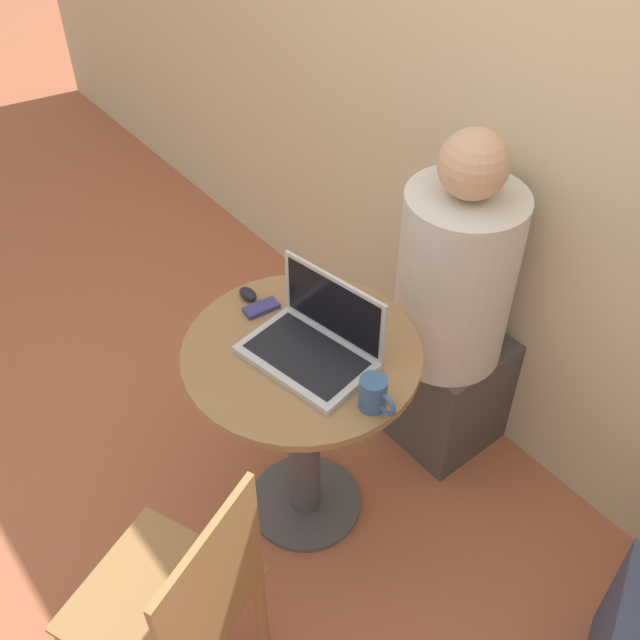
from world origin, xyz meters
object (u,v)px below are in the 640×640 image
Objects in this scene: laptop at (315,341)px; chair_empty at (181,608)px; person_seated at (460,326)px; cell_phone at (261,308)px.

chair_empty is (0.26, -0.63, -0.35)m from laptop.
chair_empty is at bearing -79.14° from person_seated.
laptop is 0.77m from chair_empty.
chair_empty is at bearing -51.01° from cell_phone.
laptop is 0.25m from cell_phone.
person_seated is (-0.24, 1.24, 0.08)m from chair_empty.
cell_phone is 0.09× the size of person_seated.
chair_empty is 0.69× the size of person_seated.
laptop is 0.31× the size of person_seated.
laptop reaches higher than cell_phone.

